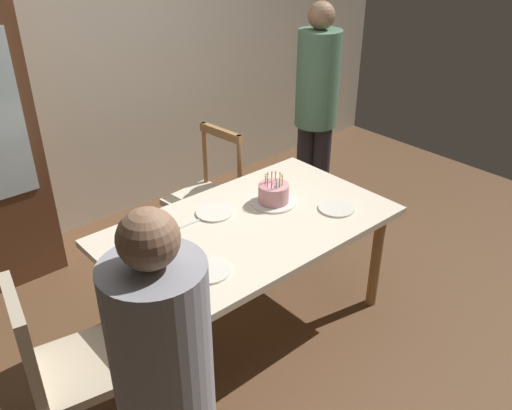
% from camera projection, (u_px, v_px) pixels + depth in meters
% --- Properties ---
extents(ground, '(6.40, 6.40, 0.00)m').
position_uv_depth(ground, '(250.00, 322.00, 3.44)').
color(ground, brown).
extents(back_wall, '(6.40, 0.10, 2.60)m').
position_uv_depth(back_wall, '(87.00, 61.00, 4.02)').
color(back_wall, beige).
rests_on(back_wall, ground).
extents(dining_table, '(1.66, 0.97, 0.73)m').
position_uv_depth(dining_table, '(250.00, 235.00, 3.12)').
color(dining_table, beige).
rests_on(dining_table, ground).
extents(birthday_cake, '(0.28, 0.28, 0.19)m').
position_uv_depth(birthday_cake, '(274.00, 195.00, 3.26)').
color(birthday_cake, silver).
rests_on(birthday_cake, dining_table).
extents(plate_near_celebrant, '(0.22, 0.22, 0.01)m').
position_uv_depth(plate_near_celebrant, '(209.00, 271.00, 2.67)').
color(plate_near_celebrant, silver).
rests_on(plate_near_celebrant, dining_table).
extents(plate_far_side, '(0.22, 0.22, 0.01)m').
position_uv_depth(plate_far_side, '(214.00, 213.00, 3.18)').
color(plate_far_side, silver).
rests_on(plate_far_side, dining_table).
extents(plate_near_guest, '(0.22, 0.22, 0.01)m').
position_uv_depth(plate_near_guest, '(336.00, 208.00, 3.22)').
color(plate_near_guest, silver).
rests_on(plate_near_guest, dining_table).
extents(fork_near_celebrant, '(0.18, 0.05, 0.01)m').
position_uv_depth(fork_near_celebrant, '(182.00, 285.00, 2.58)').
color(fork_near_celebrant, silver).
rests_on(fork_near_celebrant, dining_table).
extents(fork_far_side, '(0.18, 0.02, 0.01)m').
position_uv_depth(fork_far_side, '(193.00, 223.00, 3.08)').
color(fork_far_side, silver).
rests_on(fork_far_side, dining_table).
extents(chair_spindle_back, '(0.48, 0.48, 0.95)m').
position_uv_depth(chair_spindle_back, '(206.00, 199.00, 3.91)').
color(chair_spindle_back, beige).
rests_on(chair_spindle_back, ground).
extents(chair_upholstered, '(0.52, 0.51, 0.95)m').
position_uv_depth(chair_upholstered, '(58.00, 363.00, 2.42)').
color(chair_upholstered, tan).
rests_on(chair_upholstered, ground).
extents(person_celebrant, '(0.32, 0.32, 1.62)m').
position_uv_depth(person_celebrant, '(166.00, 395.00, 1.77)').
color(person_celebrant, '#262328').
rests_on(person_celebrant, ground).
extents(person_guest, '(0.32, 0.32, 1.74)m').
position_uv_depth(person_guest, '(316.00, 105.00, 4.07)').
color(person_guest, '#262328').
rests_on(person_guest, ground).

